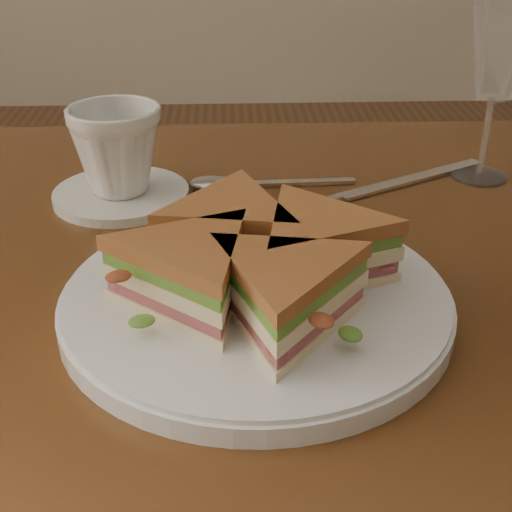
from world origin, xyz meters
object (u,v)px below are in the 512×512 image
object	(u,v)px
spoon	(232,183)
knife	(403,182)
saucer	(121,195)
sandwich_wedges	(256,262)
coffee_cup	(117,150)
plate	(256,303)
wine_glass	(498,57)
table	(300,359)

from	to	relation	value
spoon	knife	size ratio (longest dim) A/B	0.95
knife	saucer	size ratio (longest dim) A/B	1.36
sandwich_wedges	coffee_cup	world-z (taller)	coffee_cup
saucer	sandwich_wedges	bearing A→B (deg)	-58.96
coffee_cup	plate	bearing A→B (deg)	-39.93
knife	wine_glass	size ratio (longest dim) A/B	1.03
table	coffee_cup	bearing A→B (deg)	139.00
sandwich_wedges	wine_glass	world-z (taller)	wine_glass
plate	wine_glass	size ratio (longest dim) A/B	1.62
plate	sandwich_wedges	size ratio (longest dim) A/B	1.12
knife	coffee_cup	world-z (taller)	coffee_cup
spoon	sandwich_wedges	bearing A→B (deg)	-88.41
plate	knife	size ratio (longest dim) A/B	1.58
table	sandwich_wedges	bearing A→B (deg)	-123.51
knife	table	bearing A→B (deg)	-153.93
spoon	coffee_cup	world-z (taller)	coffee_cup
sandwich_wedges	coffee_cup	distance (m)	0.26
plate	saucer	distance (m)	0.26
sandwich_wedges	knife	size ratio (longest dim) A/B	1.40
plate	coffee_cup	size ratio (longest dim) A/B	3.17
sandwich_wedges	table	bearing A→B (deg)	56.49
spoon	coffee_cup	bearing A→B (deg)	-168.92
table	spoon	size ratio (longest dim) A/B	6.52
knife	coffee_cup	xyz separation A→B (m)	(-0.31, -0.03, 0.05)
knife	coffee_cup	distance (m)	0.31
wine_glass	coffee_cup	bearing A→B (deg)	-173.82
sandwich_wedges	wine_glass	distance (m)	0.39
spoon	wine_glass	size ratio (longest dim) A/B	0.97
table	wine_glass	xyz separation A→B (m)	(0.22, 0.20, 0.23)
table	saucer	xyz separation A→B (m)	(-0.18, 0.16, 0.10)
table	wine_glass	world-z (taller)	wine_glass
saucer	table	bearing A→B (deg)	-41.00
spoon	coffee_cup	xyz separation A→B (m)	(-0.12, -0.03, 0.05)
knife	sandwich_wedges	bearing A→B (deg)	-153.50
coffee_cup	wine_glass	bearing A→B (deg)	25.21
spoon	table	bearing A→B (deg)	-73.73
sandwich_wedges	spoon	world-z (taller)	sandwich_wedges
spoon	wine_glass	bearing A→B (deg)	1.08
sandwich_wedges	coffee_cup	bearing A→B (deg)	121.04
spoon	wine_glass	world-z (taller)	wine_glass
knife	saucer	xyz separation A→B (m)	(-0.31, -0.03, 0.00)
sandwich_wedges	wine_glass	xyz separation A→B (m)	(0.26, 0.27, 0.09)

